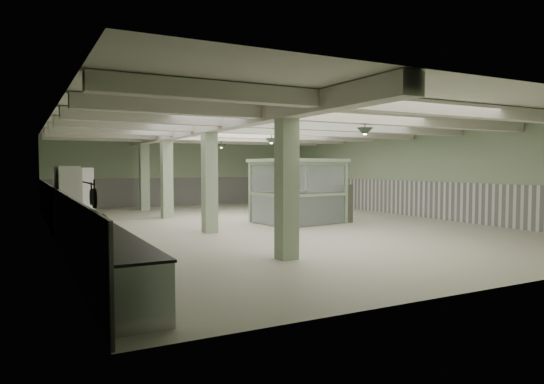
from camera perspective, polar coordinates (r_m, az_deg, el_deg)
name	(u,v)px	position (r m, az deg, el deg)	size (l,w,h in m)	color
floor	(265,225)	(17.55, -0.77, -3.88)	(20.00, 20.00, 0.00)	silver
ceiling	(265,125)	(17.49, -0.78, 7.91)	(14.00, 20.00, 0.02)	white
wall_back	(182,172)	(26.73, -10.52, 2.30)	(14.00, 0.02, 3.60)	#90A382
wall_front	(521,184)	(9.63, 27.21, 0.87)	(14.00, 0.02, 3.60)	#90A382
wall_left	(52,177)	(15.57, -24.43, 1.62)	(0.02, 20.00, 3.60)	#90A382
wall_right	(412,174)	(21.51, 16.11, 2.08)	(0.02, 20.00, 3.60)	#90A382
wainscot_left	(54,213)	(15.63, -24.26, -2.23)	(0.05, 19.90, 1.50)	white
wainscot_right	(411,198)	(21.54, 16.02, -0.72)	(0.05, 19.90, 1.50)	white
wainscot_back	(183,192)	(26.74, -10.48, 0.05)	(13.90, 0.05, 1.50)	white
girder	(199,128)	(16.49, -8.62, 7.41)	(0.45, 19.90, 0.40)	silver
beam_a	(419,107)	(11.33, 16.88, 9.55)	(13.90, 0.35, 0.32)	silver
beam_b	(350,117)	(13.22, 9.17, 8.68)	(13.90, 0.35, 0.32)	silver
beam_c	(302,124)	(15.29, 3.50, 7.94)	(13.90, 0.35, 0.32)	silver
beam_d	(265,130)	(17.47, -0.78, 7.33)	(13.90, 0.35, 0.32)	silver
beam_e	(237,134)	(19.73, -4.09, 6.82)	(13.90, 0.35, 0.32)	silver
beam_f	(215,137)	(22.04, -6.70, 6.41)	(13.90, 0.35, 0.32)	silver
beam_g	(197,140)	(24.38, -8.82, 6.06)	(13.90, 0.35, 0.32)	silver
column_a	(287,180)	(10.95, 1.74, 1.42)	(0.42, 0.42, 3.60)	#ABC19B
column_b	(209,176)	(15.50, -7.37, 1.86)	(0.42, 0.42, 3.60)	#ABC19B
column_c	(167,174)	(20.27, -12.28, 2.08)	(0.42, 0.42, 3.60)	#ABC19B
column_d	(144,173)	(24.15, -14.80, 2.18)	(0.42, 0.42, 3.60)	#ABC19B
hook_rail	(88,183)	(8.00, -20.86, 1.00)	(0.02, 0.02, 1.20)	black
pendant_front	(365,132)	(13.50, 10.87, 6.97)	(0.44, 0.44, 0.22)	#2C3729
pendant_mid	(271,141)	(18.12, -0.08, 6.00)	(0.44, 0.44, 0.22)	#2C3729
pendant_back	(221,146)	(22.67, -5.97, 5.38)	(0.44, 0.44, 0.22)	#2C3729
prep_counter	(109,263)	(8.80, -18.62, -7.91)	(0.88, 5.05, 0.91)	silver
pitcher_near	(105,225)	(9.37, -19.08, -3.67)	(0.19, 0.22, 0.28)	silver
pitcher_far	(89,218)	(10.53, -20.75, -2.90)	(0.21, 0.24, 0.31)	silver
veg_colander	(99,219)	(10.90, -19.73, -2.98)	(0.44, 0.44, 0.20)	#3C3C40
orange_bowl	(96,221)	(10.90, -20.00, -3.24)	(0.29, 0.29, 0.10)	#B2B2B7
skillet_near	(94,198)	(7.68, -20.17, -0.71)	(0.30, 0.30, 0.04)	black
skillet_far	(91,197)	(8.01, -20.47, -0.57)	(0.25, 0.25, 0.03)	black
walkin_cooler	(68,204)	(15.24, -22.87, -1.31)	(1.02, 2.22, 2.04)	silver
guard_booth	(298,179)	(18.05, 3.06, 1.55)	(3.27, 2.88, 2.39)	#93AC8A
filing_cabinet	(344,203)	(18.61, 8.44, -1.30)	(0.46, 0.66, 1.44)	#535547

